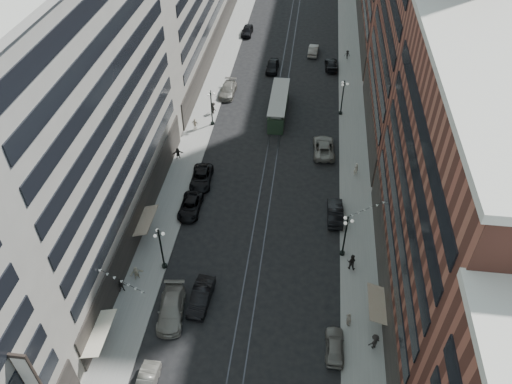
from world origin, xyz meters
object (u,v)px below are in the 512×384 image
at_px(streetcar, 279,106).
at_px(car_2, 190,206).
at_px(car_5, 201,297).
at_px(car_14, 313,50).
at_px(car_12, 331,64).
at_px(pedestrian_8, 356,169).
at_px(car_7, 201,178).
at_px(lamppost_sw_far, 161,248).
at_px(pedestrian_2, 122,286).
at_px(pedestrian_5, 178,153).
at_px(lamppost_se_mid, 343,96).
at_px(pedestrian_extra_0, 136,273).
at_px(lamppost_sw_mid, 211,106).
at_px(lamppost_se_far, 345,235).
at_px(car_11, 324,147).
at_px(pedestrian_extra_1, 213,108).
at_px(car_9, 247,30).
at_px(car_10, 335,213).
at_px(car_extra_0, 171,309).
at_px(pedestrian_4, 349,320).
at_px(car_4, 335,346).
at_px(pedestrian_extra_2, 375,342).
at_px(car_8, 228,90).
at_px(pedestrian_6, 195,124).
at_px(pedestrian_9, 347,55).
at_px(car_13, 272,66).
at_px(pedestrian_7, 351,262).

xyz_separation_m(streetcar, car_2, (-8.40, -22.18, -0.71)).
bearing_deg(car_5, car_14, 84.57).
xyz_separation_m(car_12, pedestrian_8, (3.28, -28.75, 0.29)).
relative_size(car_7, pedestrian_8, 3.03).
distance_m(lamppost_sw_far, pedestrian_2, 5.31).
height_order(car_14, pedestrian_5, pedestrian_5).
relative_size(lamppost_se_mid, pedestrian_extra_0, 3.57).
xyz_separation_m(lamppost_sw_far, lamppost_sw_mid, (0.00, 27.00, 0.00)).
distance_m(lamppost_se_far, car_7, 20.23).
bearing_deg(car_11, pedestrian_extra_1, -28.44).
bearing_deg(pedestrian_2, car_9, 64.32).
distance_m(lamppost_sw_far, pedestrian_8, 27.02).
relative_size(car_7, car_10, 1.09).
bearing_deg(car_extra_0, pedestrian_4, -4.13).
relative_size(lamppost_sw_mid, car_5, 1.11).
relative_size(car_4, car_7, 0.77).
distance_m(car_9, pedestrian_extra_0, 60.36).
height_order(lamppost_se_far, pedestrian_extra_2, lamppost_se_far).
relative_size(car_7, pedestrian_5, 3.46).
distance_m(car_14, car_extra_0, 58.31).
height_order(car_8, pedestrian_extra_1, pedestrian_extra_1).
distance_m(car_9, car_12, 20.02).
xyz_separation_m(streetcar, pedestrian_2, (-12.50, -34.58, -0.49)).
xyz_separation_m(car_8, car_extra_0, (1.39, -41.37, 0.04)).
height_order(car_10, pedestrian_8, pedestrian_8).
relative_size(pedestrian_2, car_8, 0.28).
xyz_separation_m(pedestrian_6, pedestrian_8, (22.36, -7.56, 0.02)).
xyz_separation_m(car_2, pedestrian_9, (18.84, 41.46, 0.21)).
distance_m(car_9, car_10, 51.65).
relative_size(lamppost_sw_mid, pedestrian_8, 3.12).
bearing_deg(car_10, car_4, 88.53).
xyz_separation_m(lamppost_sw_mid, streetcar, (9.20, 4.03, -1.68)).
relative_size(pedestrian_5, pedestrian_extra_2, 0.88).
bearing_deg(car_extra_0, lamppost_sw_mid, 87.29).
relative_size(lamppost_se_far, pedestrian_8, 3.12).
relative_size(car_11, car_13, 1.21).
height_order(car_11, car_14, car_11).
distance_m(car_extra_0, pedestrian_extra_0, 5.95).
relative_size(car_8, pedestrian_9, 3.61).
distance_m(pedestrian_7, pedestrian_extra_2, 9.27).
relative_size(car_4, pedestrian_5, 2.68).
distance_m(pedestrian_4, pedestrian_6, 36.85).
height_order(car_12, pedestrian_8, pedestrian_8).
height_order(car_11, pedestrian_extra_1, pedestrian_extra_1).
height_order(lamppost_se_mid, pedestrian_8, lamppost_se_mid).
bearing_deg(car_extra_0, pedestrian_8, 45.90).
height_order(car_7, car_extra_0, car_extra_0).
xyz_separation_m(car_7, pedestrian_extra_1, (-1.43, 15.84, 0.28)).
bearing_deg(pedestrian_6, pedestrian_extra_1, -103.47).
distance_m(pedestrian_9, pedestrian_extra_2, 57.24).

